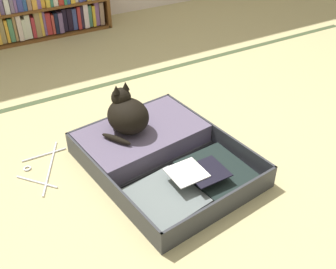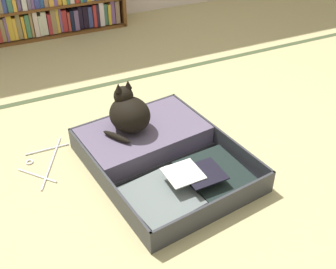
# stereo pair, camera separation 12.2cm
# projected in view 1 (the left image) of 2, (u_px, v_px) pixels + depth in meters

# --- Properties ---
(ground_plane) EXTENTS (10.00, 10.00, 0.00)m
(ground_plane) POSITION_uv_depth(u_px,v_px,m) (173.00, 180.00, 2.09)
(ground_plane) COLOR tan
(tatami_border) EXTENTS (4.80, 0.05, 0.00)m
(tatami_border) POSITION_uv_depth(u_px,v_px,m) (94.00, 87.00, 2.87)
(tatami_border) COLOR #3D4B2D
(tatami_border) RESTS_ON ground_plane
(open_suitcase) EXTENTS (0.81, 0.96, 0.13)m
(open_suitcase) POSITION_uv_depth(u_px,v_px,m) (156.00, 152.00, 2.20)
(open_suitcase) COLOR #313338
(open_suitcase) RESTS_ON ground_plane
(black_cat) EXTENTS (0.29, 0.29, 0.27)m
(black_cat) POSITION_uv_depth(u_px,v_px,m) (126.00, 114.00, 2.18)
(black_cat) COLOR black
(black_cat) RESTS_ON open_suitcase
(clothes_hanger) EXTENTS (0.30, 0.40, 0.01)m
(clothes_hanger) POSITION_uv_depth(u_px,v_px,m) (43.00, 168.00, 2.17)
(clothes_hanger) COLOR silver
(clothes_hanger) RESTS_ON ground_plane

